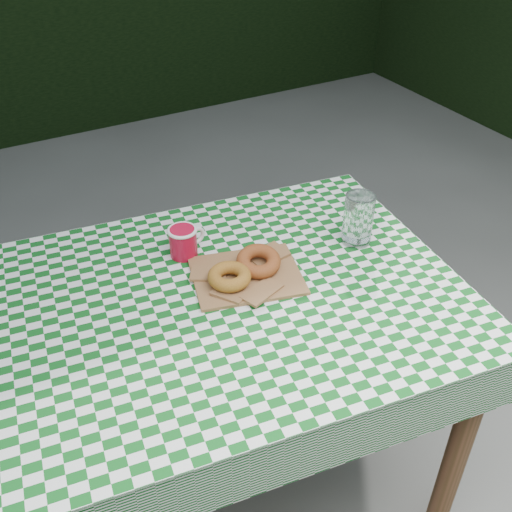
{
  "coord_description": "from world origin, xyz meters",
  "views": [
    {
      "loc": [
        -0.33,
        -0.93,
        1.67
      ],
      "look_at": [
        0.25,
        0.13,
        0.79
      ],
      "focal_mm": 41.77,
      "sensor_mm": 36.0,
      "label": 1
    }
  ],
  "objects": [
    {
      "name": "bagel_front",
      "position": [
        0.16,
        0.09,
        0.79
      ],
      "size": [
        0.12,
        0.12,
        0.03
      ],
      "primitive_type": "torus",
      "rotation": [
        0.0,
        0.0,
        0.12
      ],
      "color": "#A47422",
      "rests_on": "paper_bag"
    },
    {
      "name": "drinking_glass",
      "position": [
        0.54,
        0.1,
        0.83
      ],
      "size": [
        0.11,
        0.11,
        0.14
      ],
      "primitive_type": "cylinder",
      "rotation": [
        0.0,
        0.0,
        -0.48
      ],
      "color": "white",
      "rests_on": "tablecloth"
    },
    {
      "name": "table",
      "position": [
        0.07,
        0.07,
        0.38
      ],
      "size": [
        1.34,
        0.98,
        0.75
      ],
      "primitive_type": "cube",
      "rotation": [
        0.0,
        0.0,
        -0.13
      ],
      "color": "#55371D",
      "rests_on": "ground"
    },
    {
      "name": "tablecloth",
      "position": [
        0.07,
        0.07,
        0.75
      ],
      "size": [
        1.37,
        1.01,
        0.01
      ],
      "primitive_type": "cube",
      "rotation": [
        0.0,
        0.0,
        -0.13
      ],
      "color": "#0D5618",
      "rests_on": "table"
    },
    {
      "name": "coffee_mug",
      "position": [
        0.11,
        0.26,
        0.8
      ],
      "size": [
        0.17,
        0.17,
        0.08
      ],
      "primitive_type": null,
      "rotation": [
        0.0,
        0.0,
        0.24
      ],
      "color": "#AD0B27",
      "rests_on": "tablecloth"
    },
    {
      "name": "bagel_back",
      "position": [
        0.25,
        0.11,
        0.79
      ],
      "size": [
        0.15,
        0.15,
        0.04
      ],
      "primitive_type": "torus",
      "rotation": [
        0.0,
        0.0,
        -0.39
      ],
      "color": "#984A1F",
      "rests_on": "paper_bag"
    },
    {
      "name": "paper_bag",
      "position": [
        0.21,
        0.1,
        0.76
      ],
      "size": [
        0.31,
        0.27,
        0.01
      ],
      "primitive_type": "cube",
      "rotation": [
        0.0,
        0.0,
        -0.26
      ],
      "color": "olive",
      "rests_on": "tablecloth"
    }
  ]
}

